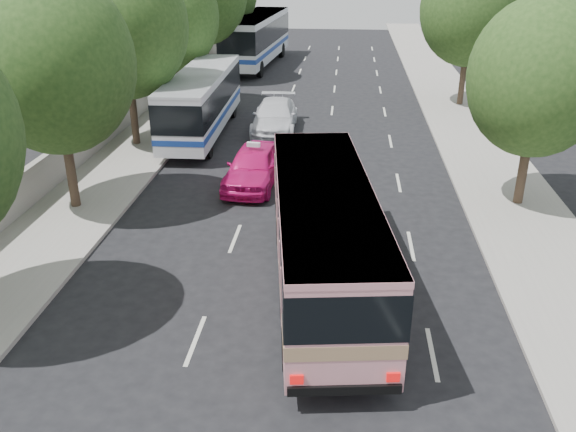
# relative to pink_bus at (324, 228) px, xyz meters

# --- Properties ---
(ground) EXTENTS (120.00, 120.00, 0.00)m
(ground) POSITION_rel_pink_bus_xyz_m (-1.30, -0.80, -2.07)
(ground) COLOR black
(ground) RESTS_ON ground
(sidewalk_left) EXTENTS (4.00, 90.00, 0.15)m
(sidewalk_left) POSITION_rel_pink_bus_xyz_m (-9.80, 19.20, -1.99)
(sidewalk_left) COLOR #9E998E
(sidewalk_left) RESTS_ON ground
(sidewalk_right) EXTENTS (4.00, 90.00, 0.12)m
(sidewalk_right) POSITION_rel_pink_bus_xyz_m (7.20, 19.20, -2.01)
(sidewalk_right) COLOR #9E998E
(sidewalk_right) RESTS_ON ground
(low_wall) EXTENTS (0.30, 90.00, 1.50)m
(low_wall) POSITION_rel_pink_bus_xyz_m (-11.60, 19.20, -1.17)
(low_wall) COLOR #9E998E
(low_wall) RESTS_ON sidewalk_left
(tree_left_b) EXTENTS (5.70, 5.70, 8.88)m
(tree_left_b) POSITION_rel_pink_bus_xyz_m (-9.72, 5.15, 3.75)
(tree_left_b) COLOR #38281E
(tree_left_b) RESTS_ON ground
(tree_left_c) EXTENTS (6.00, 6.00, 9.35)m
(tree_left_c) POSITION_rel_pink_bus_xyz_m (-9.92, 13.15, 4.06)
(tree_left_c) COLOR #38281E
(tree_left_c) RESTS_ON ground
(tree_left_d) EXTENTS (5.52, 5.52, 8.60)m
(tree_left_d) POSITION_rel_pink_bus_xyz_m (-9.82, 21.15, 3.57)
(tree_left_d) COLOR #38281E
(tree_left_d) RESTS_ON ground
(tree_right_near) EXTENTS (5.10, 5.10, 7.95)m
(tree_right_near) POSITION_rel_pink_bus_xyz_m (7.48, 7.15, 3.14)
(tree_right_near) COLOR #38281E
(tree_right_near) RESTS_ON ground
(tree_right_far) EXTENTS (6.00, 6.00, 9.35)m
(tree_right_far) POSITION_rel_pink_bus_xyz_m (7.78, 23.15, 4.06)
(tree_right_far) COLOR #38281E
(tree_right_far) RESTS_ON ground
(pink_bus) EXTENTS (3.99, 10.66, 3.32)m
(pink_bus) POSITION_rel_pink_bus_xyz_m (0.00, 0.00, 0.00)
(pink_bus) COLOR pink
(pink_bus) RESTS_ON ground
(pink_taxi) EXTENTS (2.41, 5.15, 1.70)m
(pink_taxi) POSITION_rel_pink_bus_xyz_m (-3.26, 8.39, -1.21)
(pink_taxi) COLOR #D7126E
(pink_taxi) RESTS_ON ground
(white_pickup) EXTENTS (2.46, 5.70, 1.64)m
(white_pickup) POSITION_rel_pink_bus_xyz_m (-3.30, 16.44, -1.25)
(white_pickup) COLOR silver
(white_pickup) RESTS_ON ground
(tour_coach_front) EXTENTS (2.60, 11.10, 3.31)m
(tour_coach_front) POSITION_rel_pink_bus_xyz_m (-7.05, 15.52, -0.07)
(tour_coach_front) COLOR silver
(tour_coach_front) RESTS_ON ground
(tour_coach_rear) EXTENTS (4.02, 13.72, 4.05)m
(tour_coach_rear) POSITION_rel_pink_bus_xyz_m (-6.97, 35.55, 0.37)
(tour_coach_rear) COLOR silver
(tour_coach_rear) RESTS_ON ground
(taxi_roof_sign) EXTENTS (0.56, 0.22, 0.18)m
(taxi_roof_sign) POSITION_rel_pink_bus_xyz_m (-3.26, 8.39, -0.27)
(taxi_roof_sign) COLOR silver
(taxi_roof_sign) RESTS_ON pink_taxi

